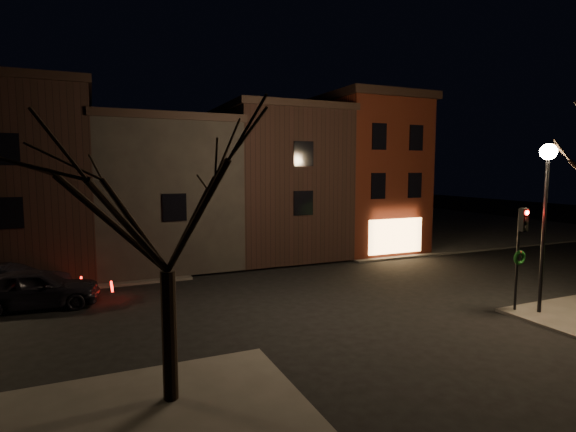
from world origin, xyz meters
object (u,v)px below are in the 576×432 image
object	(u,v)px
traffic_signal	(521,243)
bare_tree_left	(165,179)
street_lamp_near	(547,182)
parked_car_b	(10,284)
parked_car_a	(35,288)

from	to	relation	value
traffic_signal	bare_tree_left	distance (m)	13.93
street_lamp_near	parked_car_b	xyz separation A→B (m)	(-19.14, 10.30, -4.39)
parked_car_a	parked_car_b	xyz separation A→B (m)	(-1.11, 1.49, -0.04)
street_lamp_near	traffic_signal	xyz separation A→B (m)	(-0.60, 0.49, -2.37)
traffic_signal	parked_car_a	bearing A→B (deg)	154.48
bare_tree_left	street_lamp_near	bearing A→B (deg)	4.03
bare_tree_left	parked_car_b	bearing A→B (deg)	113.61
parked_car_a	parked_car_b	distance (m)	1.86
parked_car_a	parked_car_b	size ratio (longest dim) A/B	1.01
street_lamp_near	parked_car_b	size ratio (longest dim) A/B	1.35
street_lamp_near	bare_tree_left	xyz separation A→B (m)	(-14.20, -1.00, 0.25)
street_lamp_near	traffic_signal	distance (m)	2.49
bare_tree_left	parked_car_b	size ratio (longest dim) A/B	1.57
bare_tree_left	parked_car_a	distance (m)	11.50
traffic_signal	parked_car_a	world-z (taller)	traffic_signal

